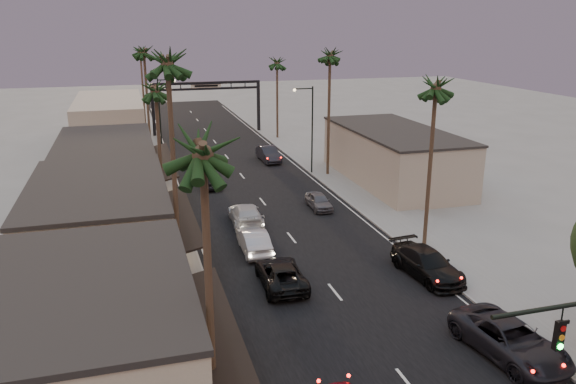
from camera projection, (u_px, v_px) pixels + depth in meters
ground at (255, 192)px, 52.07m from camera, size 200.00×200.00×0.00m
road at (244, 178)px, 56.67m from camera, size 14.00×120.00×0.02m
sidewalk_left at (145, 168)px, 60.58m from camera, size 5.00×92.00×0.12m
sidewalk_right at (311, 157)px, 65.61m from camera, size 5.00×92.00×0.12m
storefront_near at (90, 350)px, 22.08m from camera, size 8.00×12.00×5.50m
storefront_mid at (101, 229)px, 34.95m from camera, size 8.00×14.00×5.50m
storefront_far at (107, 171)px, 49.74m from camera, size 8.00×16.00×5.00m
storefront_dist at (110, 123)px, 70.76m from camera, size 8.00×20.00×6.00m
building_right at (394, 156)px, 55.05m from camera, size 8.00×18.00×5.00m
arch at (207, 94)px, 78.06m from camera, size 15.20×0.40×7.27m
streetlight_right at (310, 123)px, 56.96m from camera, size 2.13×0.30×9.00m
streetlight_left at (162, 110)px, 65.25m from camera, size 2.13×0.30×9.00m
palm_la at (202, 141)px, 17.97m from camera, size 3.20×3.20×13.20m
palm_lb at (167, 57)px, 29.36m from camera, size 3.20×3.20×15.20m
palm_lc at (155, 85)px, 43.08m from camera, size 3.20×3.20×12.20m
palm_ld at (144, 49)px, 60.00m from camera, size 3.20×3.20×14.20m
palm_ra at (436, 81)px, 36.32m from camera, size 3.20×3.20×13.20m
palm_rb at (330, 51)px, 54.43m from camera, size 3.20×3.20×14.20m
palm_rc at (277, 60)px, 73.39m from camera, size 3.20×3.20×12.20m
palm_far at (140, 49)px, 81.52m from camera, size 3.20×3.20×13.20m
oncoming_pickup at (281, 274)px, 33.40m from camera, size 2.72×5.49×1.50m
oncoming_silver at (254, 241)px, 38.34m from camera, size 1.79×4.86×1.59m
oncoming_white at (246, 214)px, 43.56m from camera, size 2.55×5.69×1.62m
oncoming_dgrey at (210, 180)px, 53.46m from camera, size 2.08×4.48×1.49m
oncoming_grey_far at (201, 166)px, 58.49m from camera, size 1.69×4.62×1.51m
curbside_near at (510, 339)px, 26.28m from camera, size 3.62×6.47×1.71m
curbside_black at (427, 264)px, 34.55m from camera, size 2.96×6.04×1.69m
curbside_grey at (319, 201)px, 47.32m from camera, size 1.62×3.92×1.33m
curbside_far at (269, 154)px, 63.48m from camera, size 1.95×5.14×1.67m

